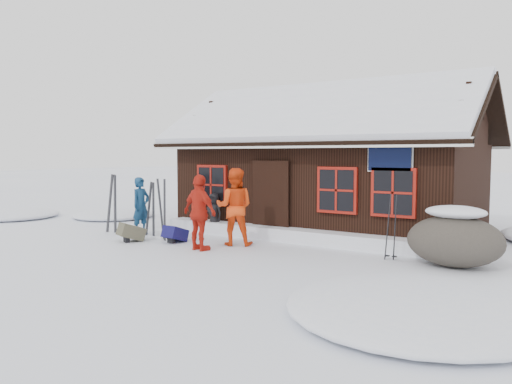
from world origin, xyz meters
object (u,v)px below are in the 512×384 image
skier_orange_left (235,207)px  skier_orange_right (200,213)px  skier_teal (141,206)px  ski_pair_left (112,204)px  backpack_blue (175,237)px  boulder (455,239)px  skier_crouched (214,213)px  backpack_olive (131,235)px  ski_poles (391,228)px

skier_orange_left → skier_orange_right: bearing=47.8°
skier_teal → skier_orange_left: bearing=-88.4°
ski_pair_left → backpack_blue: size_ratio=3.10×
skier_orange_left → boulder: 5.06m
skier_orange_right → boulder: bearing=-154.0°
skier_orange_left → skier_crouched: 2.03m
boulder → backpack_olive: 7.70m
skier_orange_left → backpack_blue: skier_orange_left is taller
ski_poles → skier_crouched: bearing=171.8°
skier_crouched → boulder: 6.65m
boulder → backpack_blue: boulder is taller
skier_orange_left → boulder: bearing=158.6°
skier_orange_right → ski_poles: (4.03, 1.42, -0.21)m
skier_crouched → skier_teal: bearing=-138.6°
skier_orange_right → skier_crouched: bearing=-48.6°
skier_orange_left → skier_orange_right: 1.03m
ski_poles → boulder: bearing=3.1°
skier_orange_left → backpack_blue: 1.75m
backpack_blue → backpack_olive: backpack_olive is taller
backpack_olive → ski_poles: bearing=35.7°
skier_teal → boulder: size_ratio=0.86×
skier_teal → skier_orange_right: skier_orange_right is taller
skier_teal → skier_orange_right: (2.88, -0.91, 0.09)m
skier_teal → ski_poles: (6.92, 0.52, -0.12)m
ski_poles → backpack_olive: size_ratio=2.37×
skier_teal → backpack_olive: 1.31m
skier_crouched → ski_poles: size_ratio=0.79×
boulder → backpack_blue: bearing=-170.9°
skier_crouched → boulder: bearing=-4.2°
skier_teal → skier_orange_left: skier_orange_left is taller
skier_orange_left → backpack_olive: bearing=-4.5°
skier_teal → boulder: skier_teal is taller
ski_pair_left → ski_poles: 7.84m
skier_crouched → boulder: size_ratio=0.61×
skier_crouched → backpack_olive: bearing=-110.4°
boulder → ski_pair_left: bearing=-174.8°
backpack_blue → ski_pair_left: bearing=175.7°
backpack_blue → backpack_olive: 1.16m
boulder → ski_pair_left: (-9.06, -0.83, 0.26)m
skier_orange_left → ski_pair_left: bearing=-22.4°
skier_crouched → backpack_olive: (-0.92, -2.24, -0.40)m
skier_orange_right → backpack_olive: 2.35m
skier_orange_right → backpack_blue: (-1.20, 0.45, -0.73)m
skier_orange_right → skier_crouched: (-1.32, 2.19, -0.32)m
skier_crouched → skier_orange_right: bearing=-57.0°
skier_orange_right → ski_poles: 4.28m
skier_teal → backpack_blue: skier_teal is taller
ski_pair_left → backpack_blue: ski_pair_left is taller
skier_crouched → ski_poles: 5.41m
ski_poles → skier_orange_left: bearing=-173.5°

